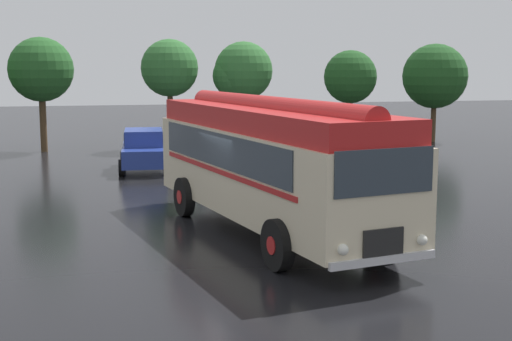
{
  "coord_description": "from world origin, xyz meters",
  "views": [
    {
      "loc": [
        -4.08,
        -17.6,
        4.26
      ],
      "look_at": [
        0.34,
        1.12,
        1.4
      ],
      "focal_mm": 50.0,
      "sensor_mm": 36.0,
      "label": 1
    }
  ],
  "objects_px": {
    "car_near_left": "(144,150)",
    "car_mid_left": "(217,149)",
    "box_van": "(275,135)",
    "vintage_bus": "(270,160)"
  },
  "relations": [
    {
      "from": "box_van",
      "to": "car_mid_left",
      "type": "bearing_deg",
      "value": 174.85
    },
    {
      "from": "car_near_left",
      "to": "box_van",
      "type": "height_order",
      "value": "box_van"
    },
    {
      "from": "vintage_bus",
      "to": "box_van",
      "type": "relative_size",
      "value": 1.77
    },
    {
      "from": "car_near_left",
      "to": "car_mid_left",
      "type": "distance_m",
      "value": 2.99
    },
    {
      "from": "car_mid_left",
      "to": "box_van",
      "type": "xyz_separation_m",
      "value": [
        2.41,
        -0.22,
        0.52
      ]
    },
    {
      "from": "box_van",
      "to": "vintage_bus",
      "type": "bearing_deg",
      "value": -105.54
    },
    {
      "from": "car_near_left",
      "to": "box_van",
      "type": "distance_m",
      "value": 5.43
    },
    {
      "from": "car_mid_left",
      "to": "box_van",
      "type": "height_order",
      "value": "box_van"
    },
    {
      "from": "car_mid_left",
      "to": "vintage_bus",
      "type": "bearing_deg",
      "value": -93.56
    },
    {
      "from": "vintage_bus",
      "to": "car_near_left",
      "type": "relative_size",
      "value": 2.4
    }
  ]
}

